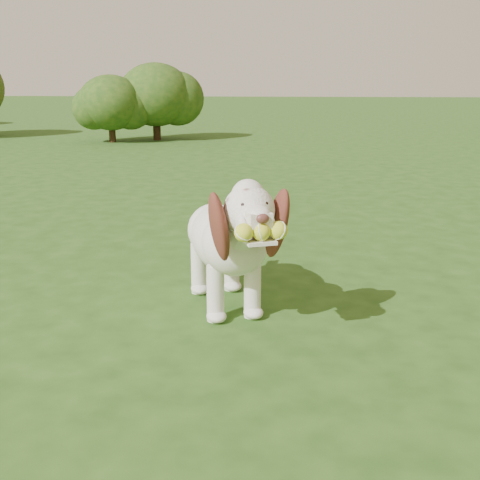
{
  "coord_description": "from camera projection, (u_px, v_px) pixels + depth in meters",
  "views": [
    {
      "loc": [
        0.31,
        -3.37,
        1.24
      ],
      "look_at": [
        0.03,
        -0.51,
        0.47
      ],
      "focal_mm": 45.0,
      "sensor_mm": 36.0,
      "label": 1
    }
  ],
  "objects": [
    {
      "name": "shrub_b",
      "position": [
        156.0,
        95.0,
        12.29
      ],
      "size": [
        1.5,
        1.5,
        1.56
      ],
      "color": "#382314",
      "rests_on": "ground"
    },
    {
      "name": "dog",
      "position": [
        228.0,
        236.0,
        3.22
      ],
      "size": [
        0.7,
        1.19,
        0.79
      ],
      "rotation": [
        0.0,
        0.0,
        0.36
      ],
      "color": "white",
      "rests_on": "ground"
    },
    {
      "name": "shrub_a",
      "position": [
        111.0,
        103.0,
        11.87
      ],
      "size": [
        1.27,
        1.27,
        1.32
      ],
      "color": "#382314",
      "rests_on": "ground"
    },
    {
      "name": "ground",
      "position": [
        242.0,
        293.0,
        3.59
      ],
      "size": [
        80.0,
        80.0,
        0.0
      ],
      "primitive_type": "plane",
      "color": "#214513",
      "rests_on": "ground"
    }
  ]
}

